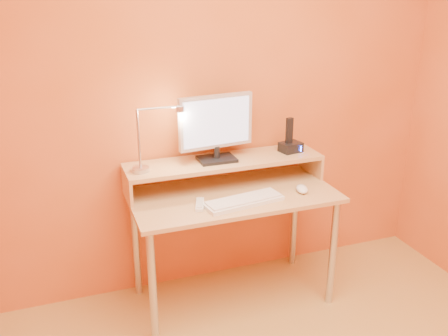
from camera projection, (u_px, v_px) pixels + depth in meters
name	position (u px, v px, depth m)	size (l,w,h in m)	color
wall_back	(215.00, 93.00, 2.96)	(3.00, 0.04, 2.50)	#DA723D
desk_leg_fl	(153.00, 289.00, 2.60)	(0.04, 0.04, 0.69)	silver
desk_leg_fr	(333.00, 253.00, 2.94)	(0.04, 0.04, 0.69)	silver
desk_leg_bl	(136.00, 245.00, 3.04)	(0.04, 0.04, 0.69)	silver
desk_leg_br	(294.00, 218.00, 3.39)	(0.04, 0.04, 0.69)	silver
desk_lower	(233.00, 195.00, 2.87)	(1.20, 0.60, 0.03)	tan
shelf_riser_left	(127.00, 187.00, 2.78)	(0.02, 0.30, 0.14)	tan
shelf_riser_right	(310.00, 163.00, 3.16)	(0.02, 0.30, 0.14)	tan
desk_shelf	(225.00, 161.00, 2.94)	(1.20, 0.30, 0.03)	tan
monitor_foot	(217.00, 159.00, 2.92)	(0.22, 0.16, 0.02)	black
monitor_neck	(217.00, 152.00, 2.90)	(0.04, 0.04, 0.07)	black
monitor_panel	(216.00, 121.00, 2.85)	(0.46, 0.04, 0.31)	silver
monitor_back	(215.00, 121.00, 2.87)	(0.41, 0.01, 0.27)	black
monitor_screen	(217.00, 122.00, 2.83)	(0.42, 0.00, 0.27)	#B3C0E7
lamp_base	(141.00, 169.00, 2.74)	(0.10, 0.10, 0.03)	silver
lamp_post	(139.00, 139.00, 2.68)	(0.01, 0.01, 0.33)	silver
lamp_arm	(159.00, 108.00, 2.66)	(0.01, 0.01, 0.24)	silver
lamp_head	(180.00, 109.00, 2.71)	(0.04, 0.04, 0.03)	silver
lamp_bulb	(180.00, 112.00, 2.71)	(0.03, 0.03, 0.00)	#FFEAC6
phone_dock	(291.00, 147.00, 3.07)	(0.13, 0.10, 0.06)	black
phone_handset	(289.00, 130.00, 3.02)	(0.04, 0.03, 0.16)	black
phone_led	(301.00, 149.00, 3.04)	(0.01, 0.00, 0.04)	#3658FC
keyboard	(244.00, 202.00, 2.72)	(0.45, 0.14, 0.02)	white
mouse	(302.00, 189.00, 2.87)	(0.07, 0.12, 0.04)	white
remote_control	(200.00, 205.00, 2.69)	(0.04, 0.16, 0.02)	white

